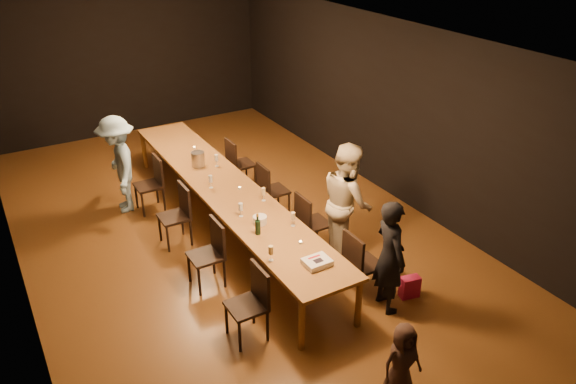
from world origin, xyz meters
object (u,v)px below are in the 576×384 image
chair_right_3 (241,163)px  plate_stack (260,220)px  chair_left_1 (205,255)px  ice_bucket (198,159)px  chair_left_0 (246,305)px  table (225,189)px  chair_right_1 (314,222)px  chair_left_2 (174,216)px  child (402,361)px  woman_birthday (390,256)px  chair_right_0 (364,263)px  chair_right_2 (274,190)px  champagne_bottle (258,224)px  woman_tan (347,201)px  man_blue (119,165)px  chair_left_3 (148,185)px  birthday_cake (317,262)px

chair_right_3 → plate_stack: chair_right_3 is taller
chair_left_1 → ice_bucket: bearing=-20.5°
chair_left_0 → table: bearing=-19.5°
chair_right_1 → chair_left_2: size_ratio=1.00×
chair_right_3 → child: 5.23m
chair_left_2 → woman_birthday: (1.78, -2.78, 0.29)m
chair_right_0 → chair_right_2: 2.40m
table → champagne_bottle: champagne_bottle is taller
chair_right_3 → woman_birthday: size_ratio=0.61×
table → woman_tan: woman_tan is taller
table → ice_bucket: 0.92m
chair_right_2 → chair_right_1: bearing=-0.0°
chair_left_1 → man_blue: size_ratio=0.57×
chair_right_3 → chair_left_3: bearing=-90.0°
birthday_cake → champagne_bottle: 1.03m
chair_right_1 → chair_right_3: 2.40m
chair_right_2 → man_blue: bearing=-125.1°
chair_left_2 → woman_birthday: woman_birthday is taller
chair_left_0 → man_blue: man_blue is taller
chair_left_3 → plate_stack: bearing=-162.2°
man_blue → child: man_blue is taller
chair_right_3 → chair_left_3: 1.70m
chair_left_0 → chair_left_3: size_ratio=1.00×
child → chair_left_1: bearing=115.0°
chair_left_1 → plate_stack: chair_left_1 is taller
chair_right_1 → chair_left_3: 2.94m
chair_right_3 → man_blue: bearing=-97.0°
chair_right_2 → woman_tan: woman_tan is taller
chair_left_0 → child: size_ratio=1.03×
chair_right_3 → ice_bucket: (-0.92, -0.30, 0.41)m
chair_left_3 → birthday_cake: chair_left_3 is taller
chair_left_0 → child: 1.86m
champagne_bottle → chair_right_1: bearing=15.1°
chair_right_1 → child: bearing=-14.5°
chair_right_3 → woman_birthday: 3.99m
plate_stack → chair_left_2: bearing=122.1°
chair_left_2 → champagne_bottle: 1.68m
table → chair_left_1: chair_left_1 is taller
chair_left_3 → woman_tan: (2.03, -2.73, 0.41)m
chair_right_1 → chair_right_2: same height
table → chair_left_1: 1.49m
chair_right_3 → chair_left_1: 2.94m
child → man_blue: bearing=109.5°
birthday_cake → chair_left_2: bearing=110.2°
chair_left_0 → woman_birthday: bearing=-102.0°
chair_right_3 → woman_birthday: woman_birthday is taller
table → chair_right_2: 0.88m
chair_left_0 → champagne_bottle: size_ratio=3.08×
chair_right_2 → child: (-0.72, -3.99, -0.01)m
chair_right_1 → chair_left_2: (-1.70, 1.20, 0.00)m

